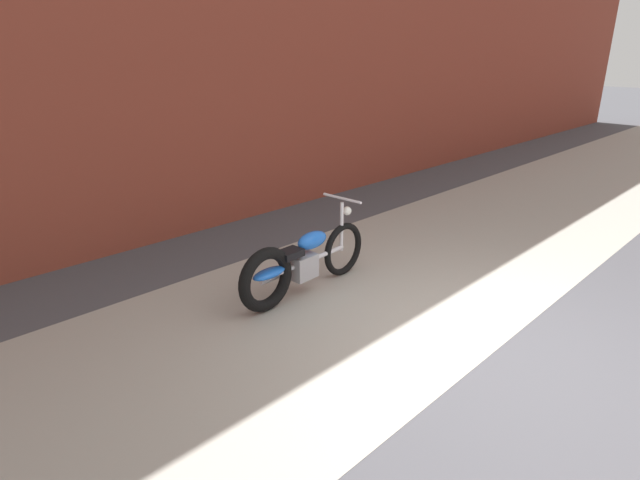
# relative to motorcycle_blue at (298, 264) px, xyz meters

# --- Properties ---
(ground_plane) EXTENTS (80.00, 80.00, 0.00)m
(ground_plane) POSITION_rel_motorcycle_blue_xyz_m (0.46, -2.20, -0.40)
(ground_plane) COLOR #47474C
(sidewalk_slab) EXTENTS (36.00, 3.50, 0.01)m
(sidewalk_slab) POSITION_rel_motorcycle_blue_xyz_m (0.46, -0.45, -0.40)
(sidewalk_slab) COLOR #9E998E
(sidewalk_slab) RESTS_ON ground
(brick_building_wall) EXTENTS (36.00, 0.50, 6.16)m
(brick_building_wall) POSITION_rel_motorcycle_blue_xyz_m (0.46, 3.00, 2.68)
(brick_building_wall) COLOR brown
(brick_building_wall) RESTS_ON ground
(motorcycle_blue) EXTENTS (2.01, 0.58, 1.03)m
(motorcycle_blue) POSITION_rel_motorcycle_blue_xyz_m (0.00, 0.00, 0.00)
(motorcycle_blue) COLOR black
(motorcycle_blue) RESTS_ON ground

